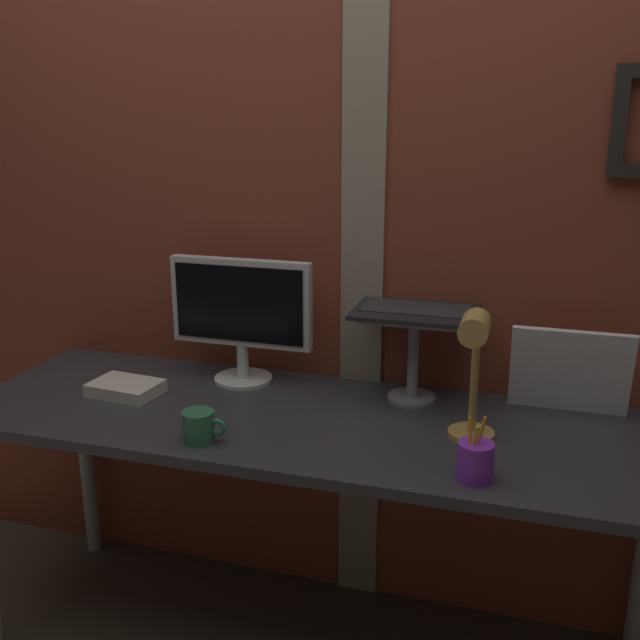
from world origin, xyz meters
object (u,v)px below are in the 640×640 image
(laptop, at_px, (420,289))
(pen_cup, at_px, (475,461))
(desk_lamp, at_px, (474,363))
(whiteboard_panel, at_px, (570,371))
(monitor, at_px, (241,310))
(coffee_mug, at_px, (199,426))

(laptop, height_order, pen_cup, laptop)
(desk_lamp, bearing_deg, whiteboard_panel, 50.38)
(monitor, distance_m, coffee_mug, 0.47)
(laptop, relative_size, coffee_mug, 2.90)
(pen_cup, xyz_separation_m, coffee_mug, (-0.69, 0.00, -0.01))
(pen_cup, bearing_deg, desk_lamp, 99.89)
(whiteboard_panel, height_order, pen_cup, whiteboard_panel)
(desk_lamp, bearing_deg, laptop, 119.87)
(coffee_mug, bearing_deg, laptop, 47.09)
(pen_cup, bearing_deg, monitor, 150.20)
(monitor, distance_m, laptop, 0.54)
(desk_lamp, bearing_deg, monitor, 160.30)
(pen_cup, height_order, coffee_mug, pen_cup)
(laptop, bearing_deg, monitor, -172.01)
(laptop, height_order, coffee_mug, laptop)
(desk_lamp, xyz_separation_m, coffee_mug, (-0.66, -0.17, -0.18))
(desk_lamp, distance_m, coffee_mug, 0.71)
(desk_lamp, relative_size, pen_cup, 2.28)
(pen_cup, distance_m, coffee_mug, 0.69)
(laptop, distance_m, desk_lamp, 0.39)
(monitor, distance_m, whiteboard_panel, 0.97)
(desk_lamp, height_order, pen_cup, desk_lamp)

